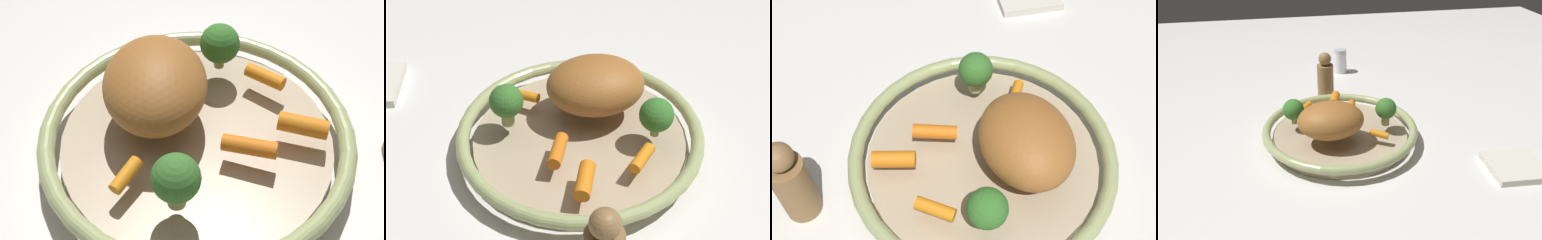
{
  "view_description": "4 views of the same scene",
  "coord_description": "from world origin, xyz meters",
  "views": [
    {
      "loc": [
        0.0,
        -0.39,
        0.47
      ],
      "look_at": [
        -0.0,
        -0.03,
        0.08
      ],
      "focal_mm": 49.39,
      "sensor_mm": 36.0,
      "label": 1
    },
    {
      "loc": [
        0.61,
        -0.07,
        0.57
      ],
      "look_at": [
        0.02,
        -0.01,
        0.07
      ],
      "focal_mm": 53.81,
      "sensor_mm": 36.0,
      "label": 2
    },
    {
      "loc": [
        0.12,
        0.33,
        0.56
      ],
      "look_at": [
        0.02,
        -0.02,
        0.08
      ],
      "focal_mm": 44.93,
      "sensor_mm": 36.0,
      "label": 3
    },
    {
      "loc": [
        -0.79,
        0.13,
        0.49
      ],
      "look_at": [
        -0.0,
        -0.02,
        0.05
      ],
      "focal_mm": 37.86,
      "sensor_mm": 36.0,
      "label": 4
    }
  ],
  "objects": [
    {
      "name": "ground_plane",
      "position": [
        0.0,
        0.0,
        0.0
      ],
      "size": [
        2.35,
        2.35,
        0.0
      ],
      "primitive_type": "plane",
      "color": "silver"
    },
    {
      "name": "serving_bowl",
      "position": [
        0.0,
        0.0,
        0.02
      ],
      "size": [
        0.35,
        0.35,
        0.04
      ],
      "color": "tan",
      "rests_on": "ground_plane"
    },
    {
      "name": "roast_chicken_piece",
      "position": [
        -0.05,
        0.03,
        0.08
      ],
      "size": [
        0.12,
        0.15,
        0.08
      ],
      "primitive_type": "ellipsoid",
      "rotation": [
        0.0,
        0.0,
        4.74
      ],
      "color": "#A0612B",
      "rests_on": "serving_bowl"
    },
    {
      "name": "baby_carrot_near_rim",
      "position": [
        0.06,
        -0.04,
        0.05
      ],
      "size": [
        0.06,
        0.03,
        0.02
      ],
      "primitive_type": "cylinder",
      "rotation": [
        1.5,
        0.0,
        1.3
      ],
      "color": "orange",
      "rests_on": "serving_bowl"
    },
    {
      "name": "baby_carrot_center",
      "position": [
        0.11,
        -0.01,
        0.05
      ],
      "size": [
        0.06,
        0.03,
        0.02
      ],
      "primitive_type": "cylinder",
      "rotation": [
        1.56,
        0.0,
        4.45
      ],
      "color": "orange",
      "rests_on": "serving_bowl"
    },
    {
      "name": "baby_carrot_right",
      "position": [
        0.08,
        0.07,
        0.05
      ],
      "size": [
        0.05,
        0.04,
        0.02
      ],
      "primitive_type": "cylinder",
      "rotation": [
        1.6,
        0.0,
        4.09
      ],
      "color": "orange",
      "rests_on": "serving_bowl"
    },
    {
      "name": "baby_carrot_back",
      "position": [
        -0.07,
        -0.07,
        0.05
      ],
      "size": [
        0.03,
        0.04,
        0.02
      ],
      "primitive_type": "cylinder",
      "rotation": [
        1.66,
        0.0,
        5.76
      ],
      "color": "orange",
      "rests_on": "serving_bowl"
    },
    {
      "name": "broccoli_floret_large",
      "position": [
        -0.02,
        -0.1,
        0.08
      ],
      "size": [
        0.05,
        0.05,
        0.06
      ],
      "color": "#9BA566",
      "rests_on": "serving_bowl"
    },
    {
      "name": "broccoli_floret_mid",
      "position": [
        0.03,
        0.1,
        0.08
      ],
      "size": [
        0.05,
        0.05,
        0.06
      ],
      "color": "#98A866",
      "rests_on": "serving_bowl"
    }
  ]
}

